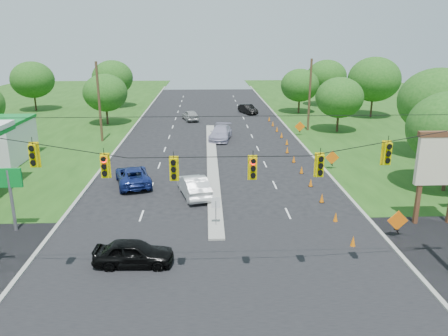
{
  "coord_description": "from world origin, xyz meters",
  "views": [
    {
      "loc": [
        -0.56,
        -19.48,
        11.72
      ],
      "look_at": [
        0.67,
        9.77,
        2.8
      ],
      "focal_mm": 35.0,
      "sensor_mm": 36.0,
      "label": 1
    }
  ],
  "objects_px": {
    "pylon_sign": "(443,164)",
    "white_sedan": "(194,186)",
    "black_sedan": "(134,253)",
    "blue_pickup": "(133,176)"
  },
  "relations": [
    {
      "from": "white_sedan",
      "to": "blue_pickup",
      "type": "distance_m",
      "value": 5.79
    },
    {
      "from": "pylon_sign",
      "to": "white_sedan",
      "type": "bearing_deg",
      "value": 160.56
    },
    {
      "from": "pylon_sign",
      "to": "blue_pickup",
      "type": "distance_m",
      "value": 22.76
    },
    {
      "from": "pylon_sign",
      "to": "black_sedan",
      "type": "xyz_separation_m",
      "value": [
        -18.77,
        -4.79,
        -3.28
      ]
    },
    {
      "from": "black_sedan",
      "to": "white_sedan",
      "type": "bearing_deg",
      "value": -13.78
    },
    {
      "from": "blue_pickup",
      "to": "black_sedan",
      "type": "bearing_deg",
      "value": 83.91
    },
    {
      "from": "black_sedan",
      "to": "white_sedan",
      "type": "relative_size",
      "value": 0.86
    },
    {
      "from": "pylon_sign",
      "to": "blue_pickup",
      "type": "height_order",
      "value": "pylon_sign"
    },
    {
      "from": "pylon_sign",
      "to": "blue_pickup",
      "type": "bearing_deg",
      "value": 158.02
    },
    {
      "from": "black_sedan",
      "to": "white_sedan",
      "type": "distance_m",
      "value": 10.79
    }
  ]
}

